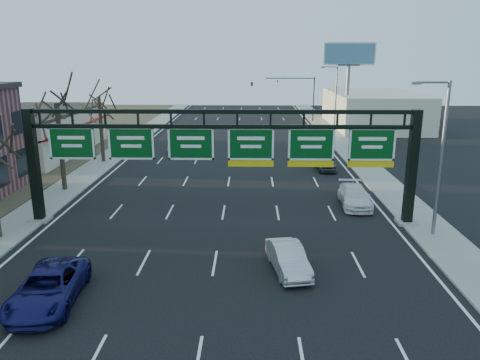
{
  "coord_description": "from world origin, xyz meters",
  "views": [
    {
      "loc": [
        1.79,
        -20.07,
        10.34
      ],
      "look_at": [
        1.2,
        6.55,
        3.2
      ],
      "focal_mm": 35.0,
      "sensor_mm": 36.0,
      "label": 1
    }
  ],
  "objects_px": {
    "sign_gantry": "(224,151)",
    "car_silver_sedan": "(288,258)",
    "car_white_wagon": "(355,196)",
    "car_blue_suv": "(48,287)"
  },
  "relations": [
    {
      "from": "sign_gantry",
      "to": "car_white_wagon",
      "type": "relative_size",
      "value": 5.11
    },
    {
      "from": "sign_gantry",
      "to": "car_silver_sedan",
      "type": "distance_m",
      "value": 8.67
    },
    {
      "from": "sign_gantry",
      "to": "car_white_wagon",
      "type": "bearing_deg",
      "value": 21.94
    },
    {
      "from": "car_silver_sedan",
      "to": "car_white_wagon",
      "type": "xyz_separation_m",
      "value": [
        5.49,
        10.5,
        0.02
      ]
    },
    {
      "from": "car_blue_suv",
      "to": "car_silver_sedan",
      "type": "relative_size",
      "value": 1.3
    },
    {
      "from": "car_blue_suv",
      "to": "car_white_wagon",
      "type": "xyz_separation_m",
      "value": [
        15.97,
        13.82,
        -0.04
      ]
    },
    {
      "from": "sign_gantry",
      "to": "car_blue_suv",
      "type": "relative_size",
      "value": 4.61
    },
    {
      "from": "sign_gantry",
      "to": "car_blue_suv",
      "type": "distance_m",
      "value": 12.93
    },
    {
      "from": "sign_gantry",
      "to": "car_silver_sedan",
      "type": "height_order",
      "value": "sign_gantry"
    },
    {
      "from": "car_white_wagon",
      "to": "car_blue_suv",
      "type": "bearing_deg",
      "value": -136.63
    }
  ]
}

